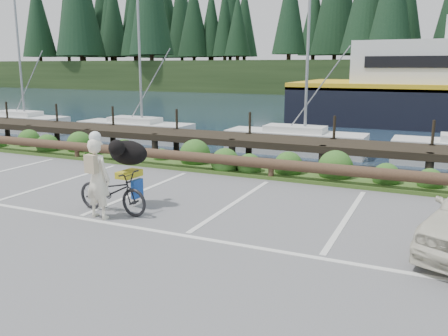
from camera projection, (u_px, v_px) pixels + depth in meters
The scene contains 7 objects.
ground at pixel (194, 229), 9.32m from camera, with size 72.00×72.00×0.00m, color #5C5B5E.
harbor_backdrop at pixel (418, 85), 78.89m from camera, with size 170.00×160.00×30.00m.
vegetation_strip at pixel (279, 173), 14.02m from camera, with size 34.00×1.60×0.10m, color #3D5B21.
log_rail at pixel (271, 179), 13.40m from camera, with size 32.00×0.30×0.60m, color #443021, non-canonical shape.
bicycle at pixel (112, 191), 10.30m from camera, with size 0.64×1.83×0.96m, color black.
cyclist at pixel (97, 179), 9.85m from camera, with size 0.62×0.41×1.70m, color #F1E6CC.
dog at pixel (128, 153), 10.64m from camera, with size 0.97×0.47×0.56m, color black.
Camera 1 is at (4.22, -7.80, 3.16)m, focal length 38.00 mm.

